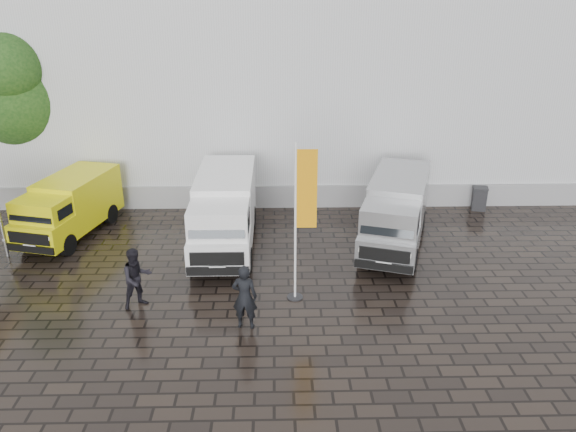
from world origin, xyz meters
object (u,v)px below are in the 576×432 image
wheelie_bin (479,198)px  van_silver (396,214)px  van_yellow (69,208)px  van_white (225,214)px  person_tent (137,278)px  person_front (245,297)px  flagpole (302,215)px

wheelie_bin → van_silver: bearing=-127.3°
van_yellow → van_white: size_ratio=0.80×
van_yellow → wheelie_bin: 17.02m
van_yellow → wheelie_bin: van_yellow is taller
van_silver → person_tent: (-8.63, -4.11, -0.31)m
person_front → person_tent: (-3.30, 1.21, -0.02)m
person_front → person_tent: bearing=-13.1°
flagpole → person_front: 2.93m
van_white → van_silver: bearing=-0.2°
van_silver → wheelie_bin: size_ratio=5.71×
van_silver → van_white: bearing=-162.4°
van_yellow → flagpole: size_ratio=0.97×
van_silver → person_front: bearing=-117.0°
wheelie_bin → person_tent: person_tent is taller
van_white → person_tent: van_white is taller
van_silver → person_tent: 9.56m
van_yellow → wheelie_bin: bearing=22.4°
van_white → van_silver: (6.31, -0.03, -0.06)m
van_silver → flagpole: (-3.66, -3.74, 1.54)m
flagpole → wheelie_bin: flagpole is taller
van_yellow → person_front: van_yellow is taller
van_yellow → person_front: size_ratio=2.49×
wheelie_bin → person_tent: (-13.06, -7.69, 0.44)m
van_yellow → person_tent: bearing=-40.1°
wheelie_bin → person_tent: 15.16m
person_tent → flagpole: bearing=-29.7°
van_white → van_silver: van_white is taller
person_tent → van_white: bearing=26.8°
van_yellow → person_tent: van_yellow is taller
van_yellow → van_silver: (12.41, -1.20, 0.14)m
flagpole → wheelie_bin: bearing=42.1°
van_silver → person_tent: bearing=-136.6°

